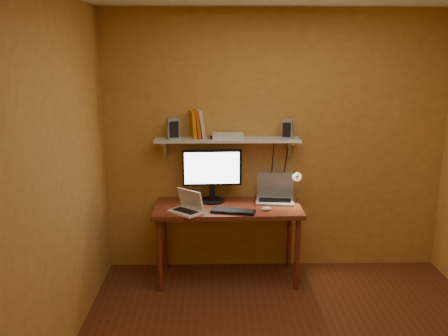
{
  "coord_description": "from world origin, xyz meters",
  "views": [
    {
      "loc": [
        -0.6,
        -3.04,
        2.18
      ],
      "look_at": [
        -0.52,
        1.18,
        1.15
      ],
      "focal_mm": 38.0,
      "sensor_mm": 36.0,
      "label": 1
    }
  ],
  "objects_px": {
    "speaker_left": "(173,129)",
    "speaker_right": "(287,129)",
    "mouse": "(266,209)",
    "shelf_camera": "(212,137)",
    "wall_shelf": "(227,140)",
    "desk_lamp": "(295,181)",
    "router": "(228,136)",
    "netbook": "(188,206)",
    "desk": "(228,215)",
    "monitor": "(212,173)",
    "keyboard": "(233,211)",
    "laptop": "(275,194)"
  },
  "relations": [
    {
      "from": "mouse",
      "to": "speaker_left",
      "type": "bearing_deg",
      "value": 158.42
    },
    {
      "from": "desk_lamp",
      "to": "netbook",
      "type": "bearing_deg",
      "value": -164.46
    },
    {
      "from": "netbook",
      "to": "speaker_right",
      "type": "distance_m",
      "value": 1.21
    },
    {
      "from": "keyboard",
      "to": "desk",
      "type": "bearing_deg",
      "value": 116.89
    },
    {
      "from": "speaker_left",
      "to": "shelf_camera",
      "type": "height_order",
      "value": "speaker_left"
    },
    {
      "from": "mouse",
      "to": "shelf_camera",
      "type": "height_order",
      "value": "shelf_camera"
    },
    {
      "from": "mouse",
      "to": "desk_lamp",
      "type": "xyz_separation_m",
      "value": [
        0.3,
        0.26,
        0.19
      ]
    },
    {
      "from": "netbook",
      "to": "shelf_camera",
      "type": "relative_size",
      "value": 3.91
    },
    {
      "from": "desk",
      "to": "speaker_left",
      "type": "relative_size",
      "value": 7.09
    },
    {
      "from": "wall_shelf",
      "to": "laptop",
      "type": "xyz_separation_m",
      "value": [
        0.47,
        -0.03,
        -0.54
      ]
    },
    {
      "from": "monitor",
      "to": "speaker_right",
      "type": "distance_m",
      "value": 0.84
    },
    {
      "from": "laptop",
      "to": "router",
      "type": "distance_m",
      "value": 0.74
    },
    {
      "from": "laptop",
      "to": "keyboard",
      "type": "xyz_separation_m",
      "value": [
        -0.43,
        -0.34,
        -0.06
      ]
    },
    {
      "from": "netbook",
      "to": "router",
      "type": "relative_size",
      "value": 1.17
    },
    {
      "from": "wall_shelf",
      "to": "speaker_right",
      "type": "height_order",
      "value": "speaker_right"
    },
    {
      "from": "laptop",
      "to": "speaker_right",
      "type": "xyz_separation_m",
      "value": [
        0.11,
        0.04,
        0.64
      ]
    },
    {
      "from": "netbook",
      "to": "speaker_right",
      "type": "relative_size",
      "value": 1.96
    },
    {
      "from": "keyboard",
      "to": "wall_shelf",
      "type": "bearing_deg",
      "value": 109.84
    },
    {
      "from": "keyboard",
      "to": "router",
      "type": "relative_size",
      "value": 1.36
    },
    {
      "from": "laptop",
      "to": "netbook",
      "type": "distance_m",
      "value": 0.91
    },
    {
      "from": "shelf_camera",
      "to": "router",
      "type": "xyz_separation_m",
      "value": [
        0.15,
        0.07,
        -0.0
      ]
    },
    {
      "from": "wall_shelf",
      "to": "laptop",
      "type": "bearing_deg",
      "value": -3.65
    },
    {
      "from": "wall_shelf",
      "to": "desk_lamp",
      "type": "relative_size",
      "value": 3.73
    },
    {
      "from": "netbook",
      "to": "shelf_camera",
      "type": "distance_m",
      "value": 0.69
    },
    {
      "from": "mouse",
      "to": "shelf_camera",
      "type": "xyz_separation_m",
      "value": [
        -0.51,
        0.25,
        0.63
      ]
    },
    {
      "from": "desk",
      "to": "speaker_right",
      "type": "height_order",
      "value": "speaker_right"
    },
    {
      "from": "speaker_left",
      "to": "router",
      "type": "height_order",
      "value": "speaker_left"
    },
    {
      "from": "speaker_left",
      "to": "speaker_right",
      "type": "relative_size",
      "value": 1.12
    },
    {
      "from": "desk",
      "to": "shelf_camera",
      "type": "xyz_separation_m",
      "value": [
        -0.15,
        0.12,
        0.74
      ]
    },
    {
      "from": "monitor",
      "to": "shelf_camera",
      "type": "distance_m",
      "value": 0.36
    },
    {
      "from": "router",
      "to": "desk_lamp",
      "type": "bearing_deg",
      "value": -5.13
    },
    {
      "from": "desk_lamp",
      "to": "shelf_camera",
      "type": "distance_m",
      "value": 0.92
    },
    {
      "from": "mouse",
      "to": "desk_lamp",
      "type": "height_order",
      "value": "desk_lamp"
    },
    {
      "from": "monitor",
      "to": "laptop",
      "type": "distance_m",
      "value": 0.66
    },
    {
      "from": "mouse",
      "to": "keyboard",
      "type": "bearing_deg",
      "value": -173.19
    },
    {
      "from": "netbook",
      "to": "router",
      "type": "xyz_separation_m",
      "value": [
        0.38,
        0.35,
        0.59
      ]
    },
    {
      "from": "laptop",
      "to": "desk",
      "type": "bearing_deg",
      "value": -153.28
    },
    {
      "from": "wall_shelf",
      "to": "netbook",
      "type": "xyz_separation_m",
      "value": [
        -0.37,
        -0.36,
        -0.55
      ]
    },
    {
      "from": "mouse",
      "to": "shelf_camera",
      "type": "bearing_deg",
      "value": 152.2
    },
    {
      "from": "laptop",
      "to": "desk_lamp",
      "type": "xyz_separation_m",
      "value": [
        0.19,
        -0.04,
        0.14
      ]
    },
    {
      "from": "netbook",
      "to": "keyboard",
      "type": "distance_m",
      "value": 0.42
    },
    {
      "from": "mouse",
      "to": "speaker_right",
      "type": "xyz_separation_m",
      "value": [
        0.22,
        0.33,
        0.7
      ]
    },
    {
      "from": "speaker_left",
      "to": "wall_shelf",
      "type": "bearing_deg",
      "value": -14.92
    },
    {
      "from": "monitor",
      "to": "keyboard",
      "type": "height_order",
      "value": "monitor"
    },
    {
      "from": "speaker_left",
      "to": "speaker_right",
      "type": "bearing_deg",
      "value": -14.93
    },
    {
      "from": "speaker_left",
      "to": "router",
      "type": "relative_size",
      "value": 0.66
    },
    {
      "from": "wall_shelf",
      "to": "monitor",
      "type": "xyz_separation_m",
      "value": [
        -0.15,
        -0.04,
        -0.32
      ]
    },
    {
      "from": "laptop",
      "to": "keyboard",
      "type": "relative_size",
      "value": 0.98
    },
    {
      "from": "mouse",
      "to": "desk",
      "type": "bearing_deg",
      "value": 158.05
    },
    {
      "from": "wall_shelf",
      "to": "keyboard",
      "type": "xyz_separation_m",
      "value": [
        0.04,
        -0.37,
        -0.6
      ]
    }
  ]
}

